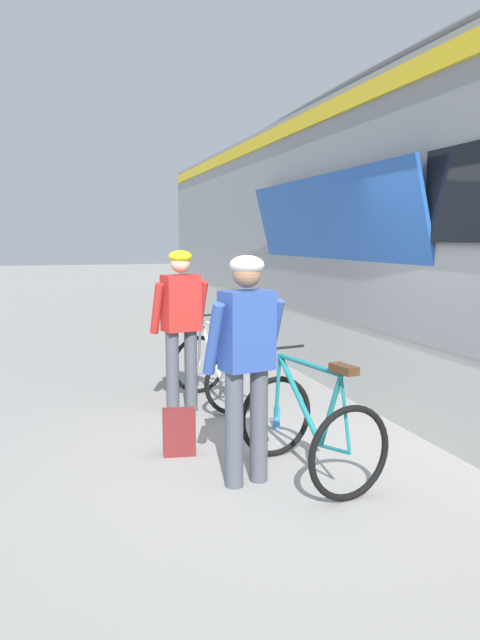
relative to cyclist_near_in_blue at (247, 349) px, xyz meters
The scene contains 7 objects.
ground_plane 1.14m from the cyclist_near_in_blue, 15.45° to the left, with size 80.00×80.00×0.00m, color gray.
cyclist_near_in_blue is the anchor object (origin of this frame).
cyclist_far_in_red 2.05m from the cyclist_near_in_blue, 92.25° to the left, with size 0.65×0.40×1.76m.
bicycle_near_teal 0.83m from the cyclist_near_in_blue, ahead, with size 0.89×1.18×0.99m.
bicycle_far_white 2.40m from the cyclist_near_in_blue, 80.84° to the left, with size 0.86×1.16×0.99m.
backpack_on_platform 1.22m from the cyclist_near_in_blue, 115.27° to the left, with size 0.28×0.18×0.40m, color maroon.
water_bottle_near_the_bikes 1.68m from the cyclist_near_in_blue, 59.56° to the left, with size 0.06×0.06×0.22m, color #338CCC.
Camera 1 is at (-1.78, -4.38, 1.89)m, focal length 33.92 mm.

